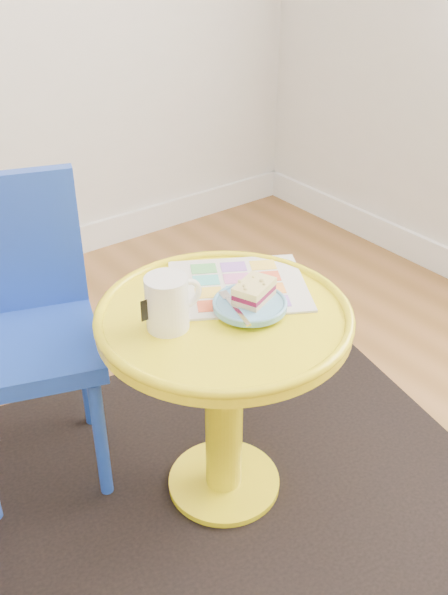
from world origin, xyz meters
TOP-DOWN VIEW (x-y plane):
  - rug at (0.63, 0.60)m, footprint 1.50×1.35m
  - side_table at (0.63, 0.60)m, footprint 0.55×0.55m
  - chair at (0.32, 0.99)m, footprint 0.43×0.43m
  - newspaper at (0.73, 0.67)m, footprint 0.40×0.38m
  - mug at (0.51, 0.63)m, footprint 0.13×0.09m
  - plate at (0.68, 0.57)m, footprint 0.16×0.16m
  - cake_slice at (0.70, 0.58)m, footprint 0.11×0.09m
  - fork at (0.64, 0.58)m, footprint 0.05×0.14m

SIDE VIEW (x-z plane):
  - rug at x=0.63m, z-range 0.00..0.01m
  - side_table at x=0.63m, z-range 0.11..0.64m
  - chair at x=0.32m, z-range 0.06..0.82m
  - newspaper at x=0.73m, z-range 0.53..0.53m
  - plate at x=0.68m, z-range 0.53..0.55m
  - fork at x=0.64m, z-range 0.55..0.55m
  - cake_slice at x=0.70m, z-range 0.55..0.59m
  - mug at x=0.51m, z-range 0.53..0.65m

